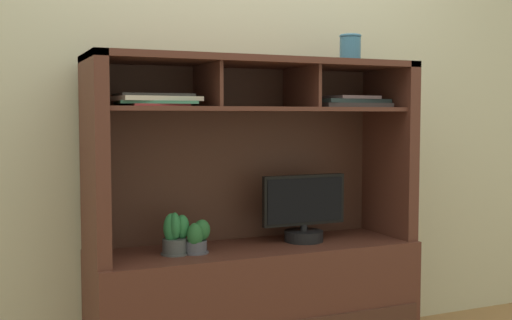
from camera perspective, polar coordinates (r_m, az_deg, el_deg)
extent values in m
cube|color=beige|center=(3.26, -1.95, 7.42)|extent=(6.00, 0.02, 2.80)
cube|color=#502A1F|center=(3.13, 0.00, -12.95)|extent=(1.57, 0.49, 0.58)
cube|color=#502A1F|center=(2.79, -14.38, 0.23)|extent=(0.06, 0.44, 0.89)
cube|color=#502A1F|center=(3.38, 11.85, 0.91)|extent=(0.06, 0.44, 0.89)
cube|color=#45281E|center=(3.20, -1.50, 0.55)|extent=(1.51, 0.02, 0.86)
cube|color=#502A1F|center=(3.01, 0.00, 8.81)|extent=(1.57, 0.44, 0.03)
cube|color=#502A1F|center=(3.00, 0.00, 4.60)|extent=(1.45, 0.40, 0.02)
cube|color=#502A1F|center=(2.91, -4.40, 6.73)|extent=(0.02, 0.37, 0.20)
cube|color=#502A1F|center=(3.10, 4.12, 6.57)|extent=(0.02, 0.37, 0.20)
cylinder|color=black|center=(3.16, 4.33, -6.85)|extent=(0.19, 0.19, 0.05)
cylinder|color=black|center=(3.16, 4.33, -6.11)|extent=(0.04, 0.04, 0.03)
cube|color=black|center=(3.14, 4.35, -3.60)|extent=(0.44, 0.03, 0.25)
cube|color=black|center=(3.12, 4.49, -3.64)|extent=(0.41, 0.00, 0.22)
cylinder|color=#4C4D59|center=(2.91, -5.47, -7.80)|extent=(0.10, 0.10, 0.06)
cylinder|color=#4C4D59|center=(2.91, -5.47, -8.27)|extent=(0.12, 0.12, 0.01)
ellipsoid|color=#266231|center=(2.90, -4.90, -6.31)|extent=(0.08, 0.06, 0.10)
ellipsoid|color=#266231|center=(2.90, -5.61, -6.44)|extent=(0.05, 0.05, 0.06)
ellipsoid|color=#266231|center=(2.87, -5.51, -6.78)|extent=(0.07, 0.07, 0.11)
cylinder|color=#434748|center=(2.89, -7.34, -7.75)|extent=(0.11, 0.11, 0.07)
cylinder|color=#434748|center=(2.89, -7.34, -8.36)|extent=(0.13, 0.13, 0.01)
ellipsoid|color=#27723C|center=(2.88, -6.69, -6.01)|extent=(0.07, 0.06, 0.11)
ellipsoid|color=#27723C|center=(2.89, -7.44, -6.13)|extent=(0.06, 0.08, 0.09)
ellipsoid|color=#27723C|center=(2.87, -7.60, -6.10)|extent=(0.08, 0.06, 0.13)
ellipsoid|color=#27723C|center=(2.86, -7.33, -5.93)|extent=(0.05, 0.07, 0.12)
cube|color=#9C2F33|center=(2.81, -9.21, 4.89)|extent=(0.25, 0.29, 0.01)
cube|color=#3A7B60|center=(2.81, -9.10, 5.13)|extent=(0.35, 0.32, 0.01)
cube|color=beige|center=(2.80, -9.19, 5.46)|extent=(0.38, 0.31, 0.02)
cube|color=#3C3B3A|center=(2.82, -9.23, 5.79)|extent=(0.32, 0.21, 0.01)
cube|color=#3E3638|center=(3.24, 8.19, 4.89)|extent=(0.38, 0.28, 0.02)
cube|color=#273739|center=(3.24, 8.15, 5.27)|extent=(0.42, 0.30, 0.02)
cube|color=#725C63|center=(3.24, 8.18, 5.58)|extent=(0.27, 0.28, 0.02)
cylinder|color=#356A8C|center=(3.24, 8.48, 9.77)|extent=(0.11, 0.11, 0.12)
torus|color=#356A8C|center=(3.25, 8.50, 10.99)|extent=(0.11, 0.11, 0.02)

